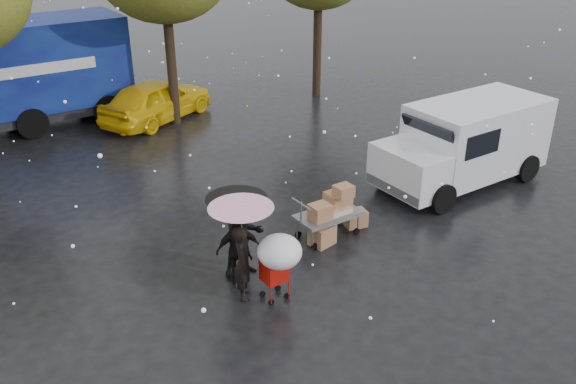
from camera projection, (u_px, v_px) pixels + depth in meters
ground at (271, 284)px, 12.32m from camera, size 90.00×90.00×0.00m
person_pink at (243, 263)px, 11.61m from camera, size 0.58×0.67×1.55m
person_middle at (244, 237)px, 12.28m from camera, size 0.95×0.79×1.77m
person_black at (239, 249)px, 12.06m from camera, size 0.97×0.64×1.53m
umbrella_pink at (241, 215)px, 11.15m from camera, size 1.23×1.23×1.97m
umbrella_black at (237, 205)px, 11.63m from camera, size 1.21×1.21×1.90m
vendor_cart at (331, 207)px, 13.77m from camera, size 1.52×0.80×1.27m
shopping_cart at (279, 255)px, 11.32m from camera, size 0.84×0.84×1.46m
white_van at (466, 142)px, 16.24m from camera, size 4.91×2.18×2.20m
blue_truck at (6, 78)px, 19.67m from camera, size 8.30×2.60×3.50m
box_ground_near at (322, 235)px, 13.63m from camera, size 0.59×0.51×0.47m
box_ground_far at (355, 218)px, 14.42m from camera, size 0.57×0.49×0.39m
yellow_taxi at (156, 100)px, 20.94m from camera, size 4.67×3.41×1.48m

